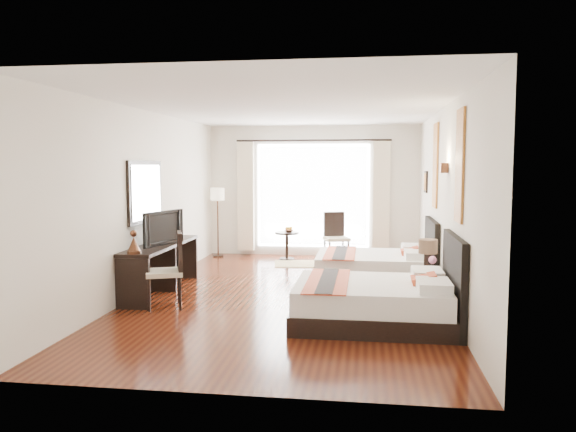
# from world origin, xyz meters

# --- Properties ---
(floor) EXTENTS (4.50, 7.50, 0.01)m
(floor) POSITION_xyz_m (0.00, 0.00, -0.01)
(floor) COLOR #37120A
(floor) RESTS_ON ground
(ceiling) EXTENTS (4.50, 7.50, 0.02)m
(ceiling) POSITION_xyz_m (0.00, 0.00, 2.79)
(ceiling) COLOR white
(ceiling) RESTS_ON wall_headboard
(wall_headboard) EXTENTS (0.01, 7.50, 2.80)m
(wall_headboard) POSITION_xyz_m (2.25, 0.00, 1.40)
(wall_headboard) COLOR silver
(wall_headboard) RESTS_ON floor
(wall_desk) EXTENTS (0.01, 7.50, 2.80)m
(wall_desk) POSITION_xyz_m (-2.25, 0.00, 1.40)
(wall_desk) COLOR silver
(wall_desk) RESTS_ON floor
(wall_window) EXTENTS (4.50, 0.01, 2.80)m
(wall_window) POSITION_xyz_m (0.00, 3.75, 1.40)
(wall_window) COLOR silver
(wall_window) RESTS_ON floor
(wall_entry) EXTENTS (4.50, 0.01, 2.80)m
(wall_entry) POSITION_xyz_m (0.00, -3.75, 1.40)
(wall_entry) COLOR silver
(wall_entry) RESTS_ON floor
(window_glass) EXTENTS (2.40, 0.02, 2.20)m
(window_glass) POSITION_xyz_m (0.00, 3.73, 1.30)
(window_glass) COLOR white
(window_glass) RESTS_ON wall_window
(sheer_curtain) EXTENTS (2.30, 0.02, 2.10)m
(sheer_curtain) POSITION_xyz_m (0.00, 3.67, 1.30)
(sheer_curtain) COLOR white
(sheer_curtain) RESTS_ON wall_window
(drape_left) EXTENTS (0.35, 0.14, 2.35)m
(drape_left) POSITION_xyz_m (-1.45, 3.63, 1.28)
(drape_left) COLOR beige
(drape_left) RESTS_ON floor
(drape_right) EXTENTS (0.35, 0.14, 2.35)m
(drape_right) POSITION_xyz_m (1.45, 3.63, 1.28)
(drape_right) COLOR beige
(drape_right) RESTS_ON floor
(art_panel_near) EXTENTS (0.03, 0.50, 1.35)m
(art_panel_near) POSITION_xyz_m (2.23, -1.38, 1.95)
(art_panel_near) COLOR brown
(art_panel_near) RESTS_ON wall_headboard
(art_panel_far) EXTENTS (0.03, 0.50, 1.35)m
(art_panel_far) POSITION_xyz_m (2.23, 1.00, 1.95)
(art_panel_far) COLOR brown
(art_panel_far) RESTS_ON wall_headboard
(wall_sconce) EXTENTS (0.10, 0.14, 0.14)m
(wall_sconce) POSITION_xyz_m (2.19, -0.32, 1.92)
(wall_sconce) COLOR #402517
(wall_sconce) RESTS_ON wall_headboard
(mirror_frame) EXTENTS (0.04, 1.25, 0.95)m
(mirror_frame) POSITION_xyz_m (-2.22, -0.07, 1.55)
(mirror_frame) COLOR black
(mirror_frame) RESTS_ON wall_desk
(mirror_glass) EXTENTS (0.01, 1.12, 0.82)m
(mirror_glass) POSITION_xyz_m (-2.19, -0.07, 1.55)
(mirror_glass) COLOR white
(mirror_glass) RESTS_ON mirror_frame
(bed_near) EXTENTS (1.98, 1.55, 1.11)m
(bed_near) POSITION_xyz_m (1.31, -1.38, 0.29)
(bed_near) COLOR black
(bed_near) RESTS_ON floor
(bed_far) EXTENTS (1.92, 1.50, 1.08)m
(bed_far) POSITION_xyz_m (1.34, 1.00, 0.28)
(bed_far) COLOR black
(bed_far) RESTS_ON floor
(nightstand) EXTENTS (0.40, 0.49, 0.47)m
(nightstand) POSITION_xyz_m (2.02, -0.32, 0.24)
(nightstand) COLOR black
(nightstand) RESTS_ON floor
(table_lamp) EXTENTS (0.26, 0.26, 0.42)m
(table_lamp) POSITION_xyz_m (2.01, -0.26, 0.78)
(table_lamp) COLOR black
(table_lamp) RESTS_ON nightstand
(vase) EXTENTS (0.16, 0.16, 0.13)m
(vase) POSITION_xyz_m (2.05, -0.45, 0.56)
(vase) COLOR black
(vase) RESTS_ON nightstand
(console_desk) EXTENTS (0.50, 2.20, 0.76)m
(console_desk) POSITION_xyz_m (-1.99, -0.07, 0.38)
(console_desk) COLOR black
(console_desk) RESTS_ON floor
(television) EXTENTS (0.39, 0.89, 0.52)m
(television) POSITION_xyz_m (-1.97, -0.19, 1.01)
(television) COLOR black
(television) RESTS_ON console_desk
(bronze_figurine) EXTENTS (0.19, 0.19, 0.28)m
(bronze_figurine) POSITION_xyz_m (-1.99, -1.07, 0.90)
(bronze_figurine) COLOR #402517
(bronze_figurine) RESTS_ON console_desk
(desk_chair) EXTENTS (0.63, 0.63, 1.04)m
(desk_chair) POSITION_xyz_m (-1.58, -0.97, 0.32)
(desk_chair) COLOR #B5A58B
(desk_chair) RESTS_ON floor
(floor_lamp) EXTENTS (0.30, 0.30, 1.47)m
(floor_lamp) POSITION_xyz_m (-2.00, 3.32, 1.24)
(floor_lamp) COLOR black
(floor_lamp) RESTS_ON floor
(side_table) EXTENTS (0.50, 0.50, 0.58)m
(side_table) POSITION_xyz_m (-0.48, 3.13, 0.29)
(side_table) COLOR black
(side_table) RESTS_ON floor
(fruit_bowl) EXTENTS (0.25, 0.25, 0.05)m
(fruit_bowl) POSITION_xyz_m (-0.44, 3.13, 0.60)
(fruit_bowl) COLOR #402D17
(fruit_bowl) RESTS_ON side_table
(window_chair) EXTENTS (0.59, 0.59, 1.00)m
(window_chair) POSITION_xyz_m (0.54, 3.10, 0.30)
(window_chair) COLOR #B5A58B
(window_chair) RESTS_ON floor
(jute_rug) EXTENTS (1.31, 0.99, 0.01)m
(jute_rug) POSITION_xyz_m (-0.05, 2.65, 0.01)
(jute_rug) COLOR tan
(jute_rug) RESTS_ON floor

